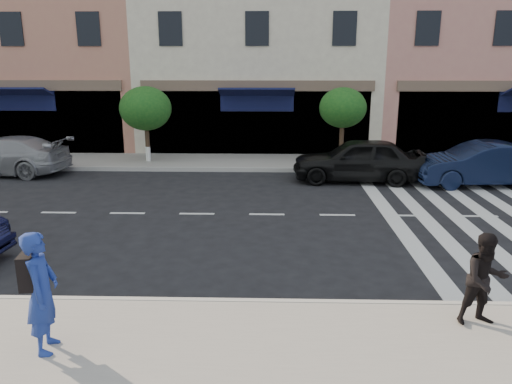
% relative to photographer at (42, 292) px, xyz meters
% --- Properties ---
extents(ground, '(120.00, 120.00, 0.00)m').
position_rel_photographer_xyz_m(ground, '(3.18, 3.10, -1.06)').
color(ground, black).
rests_on(ground, ground).
extents(sidewalk_near, '(60.00, 4.50, 0.15)m').
position_rel_photographer_xyz_m(sidewalk_near, '(3.18, -0.65, -0.99)').
color(sidewalk_near, gray).
rests_on(sidewalk_near, ground).
extents(sidewalk_far, '(60.00, 3.00, 0.15)m').
position_rel_photographer_xyz_m(sidewalk_far, '(3.18, 14.10, -0.99)').
color(sidewalk_far, gray).
rests_on(sidewalk_far, ground).
extents(building_west_mid, '(10.00, 9.00, 14.00)m').
position_rel_photographer_xyz_m(building_west_mid, '(-7.82, 20.10, 5.94)').
color(building_west_mid, tan).
rests_on(building_west_mid, ground).
extents(building_centre, '(11.00, 9.00, 11.00)m').
position_rel_photographer_xyz_m(building_centre, '(2.68, 20.10, 4.44)').
color(building_centre, beige).
rests_on(building_centre, ground).
extents(building_east_mid, '(13.00, 9.00, 13.00)m').
position_rel_photographer_xyz_m(building_east_mid, '(14.68, 20.10, 5.44)').
color(building_east_mid, tan).
rests_on(building_east_mid, ground).
extents(street_tree_wb, '(2.10, 2.10, 3.06)m').
position_rel_photographer_xyz_m(street_tree_wb, '(-1.82, 13.90, 1.24)').
color(street_tree_wb, '#473323').
rests_on(street_tree_wb, sidewalk_far).
extents(street_tree_c, '(1.90, 1.90, 3.04)m').
position_rel_photographer_xyz_m(street_tree_c, '(6.18, 13.90, 1.29)').
color(street_tree_c, '#473323').
rests_on(street_tree_c, sidewalk_far).
extents(photographer, '(0.53, 0.72, 1.83)m').
position_rel_photographer_xyz_m(photographer, '(0.00, 0.00, 0.00)').
color(photographer, navy).
rests_on(photographer, sidewalk_near).
extents(walker, '(0.83, 0.69, 1.53)m').
position_rel_photographer_xyz_m(walker, '(6.67, 0.92, -0.15)').
color(walker, black).
rests_on(walker, sidewalk_near).
extents(car_far_left, '(5.13, 2.53, 1.43)m').
position_rel_photographer_xyz_m(car_far_left, '(-6.87, 11.97, -0.35)').
color(car_far_left, gray).
rests_on(car_far_left, ground).
extents(car_far_mid, '(4.71, 2.13, 1.57)m').
position_rel_photographer_xyz_m(car_far_mid, '(6.41, 11.20, -0.28)').
color(car_far_mid, black).
rests_on(car_far_mid, ground).
extents(car_far_right, '(4.66, 1.88, 1.51)m').
position_rel_photographer_xyz_m(car_far_right, '(10.57, 10.70, -0.31)').
color(car_far_right, black).
rests_on(car_far_right, ground).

